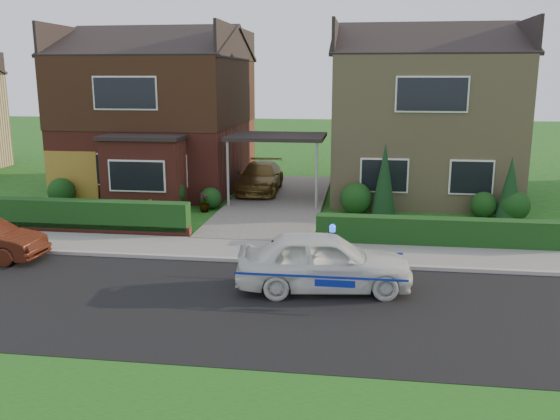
# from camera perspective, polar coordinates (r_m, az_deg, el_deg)

# --- Properties ---
(ground) EXTENTS (120.00, 120.00, 0.00)m
(ground) POSITION_cam_1_polar(r_m,az_deg,el_deg) (13.71, -6.98, -8.86)
(ground) COLOR #174C14
(ground) RESTS_ON ground
(road) EXTENTS (60.00, 6.00, 0.02)m
(road) POSITION_cam_1_polar(r_m,az_deg,el_deg) (13.71, -6.98, -8.86)
(road) COLOR black
(road) RESTS_ON ground
(kerb) EXTENTS (60.00, 0.16, 0.12)m
(kerb) POSITION_cam_1_polar(r_m,az_deg,el_deg) (16.49, -4.27, -4.84)
(kerb) COLOR #9E9993
(kerb) RESTS_ON ground
(sidewalk) EXTENTS (60.00, 2.00, 0.10)m
(sidewalk) POSITION_cam_1_polar(r_m,az_deg,el_deg) (17.47, -3.55, -3.84)
(sidewalk) COLOR slate
(sidewalk) RESTS_ON ground
(driveway) EXTENTS (3.80, 12.00, 0.12)m
(driveway) POSITION_cam_1_polar(r_m,az_deg,el_deg) (24.07, -0.29, 0.81)
(driveway) COLOR #666059
(driveway) RESTS_ON ground
(house_left) EXTENTS (7.50, 9.53, 7.25)m
(house_left) POSITION_cam_1_polar(r_m,az_deg,el_deg) (27.79, -11.48, 9.97)
(house_left) COLOR maroon
(house_left) RESTS_ON ground
(house_right) EXTENTS (7.50, 8.06, 7.25)m
(house_right) POSITION_cam_1_polar(r_m,az_deg,el_deg) (26.44, 13.38, 9.43)
(house_right) COLOR tan
(house_right) RESTS_ON ground
(carport_link) EXTENTS (3.80, 3.00, 2.77)m
(carport_link) POSITION_cam_1_polar(r_m,az_deg,el_deg) (23.62, -0.31, 6.96)
(carport_link) COLOR black
(carport_link) RESTS_ON ground
(garage_door) EXTENTS (2.20, 0.10, 2.10)m
(garage_door) POSITION_cam_1_polar(r_m,az_deg,el_deg) (25.43, -19.39, 3.00)
(garage_door) COLOR olive
(garage_door) RESTS_ON ground
(dwarf_wall) EXTENTS (7.70, 0.25, 0.36)m
(dwarf_wall) POSITION_cam_1_polar(r_m,az_deg,el_deg) (20.44, -19.01, -1.70)
(dwarf_wall) COLOR maroon
(dwarf_wall) RESTS_ON ground
(hedge_left) EXTENTS (7.50, 0.55, 0.90)m
(hedge_left) POSITION_cam_1_polar(r_m,az_deg,el_deg) (20.61, -18.79, -2.08)
(hedge_left) COLOR black
(hedge_left) RESTS_ON ground
(hedge_right) EXTENTS (7.50, 0.55, 0.80)m
(hedge_right) POSITION_cam_1_polar(r_m,az_deg,el_deg) (18.51, 15.18, -3.48)
(hedge_right) COLOR black
(hedge_right) RESTS_ON ground
(shrub_left_far) EXTENTS (1.08, 1.08, 1.08)m
(shrub_left_far) POSITION_cam_1_polar(r_m,az_deg,el_deg) (25.24, -20.29, 1.69)
(shrub_left_far) COLOR black
(shrub_left_far) RESTS_ON ground
(shrub_left_mid) EXTENTS (1.32, 1.32, 1.32)m
(shrub_left_mid) POSITION_cam_1_polar(r_m,az_deg,el_deg) (23.25, -10.71, 1.67)
(shrub_left_mid) COLOR black
(shrub_left_mid) RESTS_ON ground
(shrub_left_near) EXTENTS (0.84, 0.84, 0.84)m
(shrub_left_near) POSITION_cam_1_polar(r_m,az_deg,el_deg) (23.12, -6.69, 1.14)
(shrub_left_near) COLOR black
(shrub_left_near) RESTS_ON ground
(shrub_right_near) EXTENTS (1.20, 1.20, 1.20)m
(shrub_right_near) POSITION_cam_1_polar(r_m,az_deg,el_deg) (22.15, 7.33, 1.09)
(shrub_right_near) COLOR black
(shrub_right_near) RESTS_ON ground
(shrub_right_mid) EXTENTS (0.96, 0.96, 0.96)m
(shrub_right_mid) POSITION_cam_1_polar(r_m,az_deg,el_deg) (22.71, 19.01, 0.47)
(shrub_right_mid) COLOR black
(shrub_right_mid) RESTS_ON ground
(shrub_right_far) EXTENTS (1.08, 1.08, 1.08)m
(shrub_right_far) POSITION_cam_1_polar(r_m,az_deg,el_deg) (22.62, 21.64, 0.38)
(shrub_right_far) COLOR black
(shrub_right_far) RESTS_ON ground
(conifer_a) EXTENTS (0.90, 0.90, 2.60)m
(conifer_a) POSITION_cam_1_polar(r_m,az_deg,el_deg) (21.84, 10.00, 2.71)
(conifer_a) COLOR black
(conifer_a) RESTS_ON ground
(conifer_b) EXTENTS (0.90, 0.90, 2.20)m
(conifer_b) POSITION_cam_1_polar(r_m,az_deg,el_deg) (22.47, 21.26, 1.79)
(conifer_b) COLOR black
(conifer_b) RESTS_ON ground
(police_car) EXTENTS (3.85, 4.37, 1.59)m
(police_car) POSITION_cam_1_polar(r_m,az_deg,el_deg) (14.20, 4.25, -4.98)
(police_car) COLOR silver
(police_car) RESTS_ON ground
(driveway_car) EXTENTS (1.88, 4.33, 1.24)m
(driveway_car) POSITION_cam_1_polar(r_m,az_deg,el_deg) (25.85, -1.91, 3.17)
(driveway_car) COLOR brown
(driveway_car) RESTS_ON driveway
(potted_plant_a) EXTENTS (0.41, 0.29, 0.76)m
(potted_plant_a) POSITION_cam_1_polar(r_m,az_deg,el_deg) (23.26, -23.29, 0.15)
(potted_plant_a) COLOR gray
(potted_plant_a) RESTS_ON ground
(potted_plant_b) EXTENTS (0.48, 0.45, 0.68)m
(potted_plant_b) POSITION_cam_1_polar(r_m,az_deg,el_deg) (22.08, -12.62, 0.16)
(potted_plant_b) COLOR gray
(potted_plant_b) RESTS_ON ground
(potted_plant_c) EXTENTS (0.43, 0.43, 0.72)m
(potted_plant_c) POSITION_cam_1_polar(r_m,az_deg,el_deg) (22.59, -7.31, 0.69)
(potted_plant_c) COLOR gray
(potted_plant_c) RESTS_ON ground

